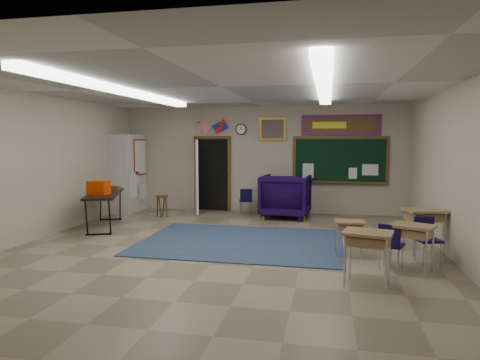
% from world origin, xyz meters
% --- Properties ---
extents(floor, '(9.00, 9.00, 0.00)m').
position_xyz_m(floor, '(0.00, 0.00, 0.00)').
color(floor, gray).
rests_on(floor, ground).
extents(back_wall, '(8.00, 0.04, 3.00)m').
position_xyz_m(back_wall, '(0.00, 4.50, 1.50)').
color(back_wall, '#B0A78E').
rests_on(back_wall, floor).
extents(front_wall, '(8.00, 0.04, 3.00)m').
position_xyz_m(front_wall, '(0.00, -4.50, 1.50)').
color(front_wall, '#B0A78E').
rests_on(front_wall, floor).
extents(left_wall, '(0.04, 9.00, 3.00)m').
position_xyz_m(left_wall, '(-4.00, 0.00, 1.50)').
color(left_wall, '#B0A78E').
rests_on(left_wall, floor).
extents(right_wall, '(0.04, 9.00, 3.00)m').
position_xyz_m(right_wall, '(4.00, 0.00, 1.50)').
color(right_wall, '#B0A78E').
rests_on(right_wall, floor).
extents(ceiling, '(8.00, 9.00, 0.04)m').
position_xyz_m(ceiling, '(0.00, 0.00, 3.00)').
color(ceiling, silver).
rests_on(ceiling, back_wall).
extents(area_rug, '(4.00, 3.00, 0.02)m').
position_xyz_m(area_rug, '(0.20, 0.80, 0.01)').
color(area_rug, '#30405B').
rests_on(area_rug, floor).
extents(fluorescent_strips, '(3.86, 6.00, 0.10)m').
position_xyz_m(fluorescent_strips, '(0.00, 0.00, 2.94)').
color(fluorescent_strips, white).
rests_on(fluorescent_strips, ceiling).
extents(doorway, '(1.10, 0.89, 2.16)m').
position_xyz_m(doorway, '(-1.50, 4.35, 1.06)').
color(doorway, black).
rests_on(doorway, back_wall).
extents(chalkboard, '(2.55, 0.14, 1.30)m').
position_xyz_m(chalkboard, '(2.20, 4.46, 1.46)').
color(chalkboard, brown).
rests_on(chalkboard, back_wall).
extents(bulletin_board, '(2.10, 0.05, 0.55)m').
position_xyz_m(bulletin_board, '(2.20, 4.47, 2.45)').
color(bulletin_board, red).
rests_on(bulletin_board, back_wall).
extents(framed_art_print, '(0.75, 0.05, 0.65)m').
position_xyz_m(framed_art_print, '(0.35, 4.47, 2.35)').
color(framed_art_print, '#B07D22').
rests_on(framed_art_print, back_wall).
extents(wall_clock, '(0.32, 0.05, 0.32)m').
position_xyz_m(wall_clock, '(-0.55, 4.47, 2.35)').
color(wall_clock, black).
rests_on(wall_clock, back_wall).
extents(wall_flags, '(1.16, 0.06, 0.70)m').
position_xyz_m(wall_flags, '(-1.40, 4.44, 2.48)').
color(wall_flags, red).
rests_on(wall_flags, back_wall).
extents(storage_cabinet, '(0.59, 1.25, 2.20)m').
position_xyz_m(storage_cabinet, '(-3.71, 3.85, 1.10)').
color(storage_cabinet, '#B7B7B2').
rests_on(storage_cabinet, floor).
extents(wingback_armchair, '(1.31, 1.35, 1.14)m').
position_xyz_m(wingback_armchair, '(0.80, 3.73, 0.57)').
color(wingback_armchair, black).
rests_on(wingback_armchair, floor).
extents(student_chair_reading, '(0.45, 0.45, 0.72)m').
position_xyz_m(student_chair_reading, '(-0.33, 3.99, 0.36)').
color(student_chair_reading, black).
rests_on(student_chair_reading, floor).
extents(student_chair_desk_a, '(0.48, 0.48, 0.75)m').
position_xyz_m(student_chair_desk_a, '(2.90, -0.47, 0.37)').
color(student_chair_desk_a, black).
rests_on(student_chair_desk_a, floor).
extents(student_chair_desk_b, '(0.47, 0.47, 0.77)m').
position_xyz_m(student_chair_desk_b, '(3.54, -0.03, 0.38)').
color(student_chair_desk_b, black).
rests_on(student_chair_desk_b, floor).
extents(student_desk_front_left, '(0.55, 0.42, 0.64)m').
position_xyz_m(student_desk_front_left, '(2.28, 0.20, 0.35)').
color(student_desk_front_left, olive).
rests_on(student_desk_front_left, floor).
extents(student_desk_front_right, '(0.79, 0.67, 0.81)m').
position_xyz_m(student_desk_front_right, '(3.61, 0.62, 0.45)').
color(student_desk_front_right, olive).
rests_on(student_desk_front_right, floor).
extents(student_desk_back_left, '(0.75, 0.63, 0.79)m').
position_xyz_m(student_desk_back_left, '(2.45, -1.37, 0.44)').
color(student_desk_back_left, olive).
rests_on(student_desk_back_left, floor).
extents(student_desk_back_right, '(0.77, 0.70, 0.75)m').
position_xyz_m(student_desk_back_right, '(3.19, -0.55, 0.42)').
color(student_desk_back_right, olive).
rests_on(student_desk_back_right, floor).
extents(folding_table, '(1.30, 2.08, 1.13)m').
position_xyz_m(folding_table, '(-3.25, 1.61, 0.45)').
color(folding_table, black).
rests_on(folding_table, floor).
extents(wooden_stool, '(0.32, 0.32, 0.57)m').
position_xyz_m(wooden_stool, '(-2.44, 3.14, 0.29)').
color(wooden_stool, '#493015').
rests_on(wooden_stool, floor).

